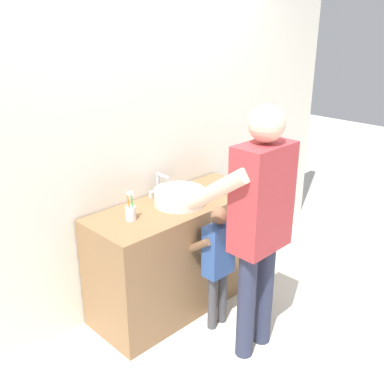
% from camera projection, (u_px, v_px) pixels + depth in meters
% --- Properties ---
extents(ground_plane, '(14.00, 14.00, 0.00)m').
position_uv_depth(ground_plane, '(206.00, 317.00, 3.41)').
color(ground_plane, silver).
extents(back_wall, '(4.40, 0.08, 2.70)m').
position_uv_depth(back_wall, '(147.00, 127.00, 3.32)').
color(back_wall, silver).
rests_on(back_wall, ground).
extents(vanity_cabinet, '(1.38, 0.54, 0.84)m').
position_uv_depth(vanity_cabinet, '(178.00, 254.00, 3.45)').
color(vanity_cabinet, olive).
rests_on(vanity_cabinet, ground).
extents(sink_basin, '(0.37, 0.37, 0.11)m').
position_uv_depth(sink_basin, '(179.00, 197.00, 3.26)').
color(sink_basin, silver).
rests_on(sink_basin, vanity_cabinet).
extents(faucet, '(0.18, 0.14, 0.18)m').
position_uv_depth(faucet, '(159.00, 186.00, 3.40)').
color(faucet, '#B7BABF').
rests_on(faucet, vanity_cabinet).
extents(toothbrush_cup, '(0.07, 0.07, 0.21)m').
position_uv_depth(toothbrush_cup, '(131.00, 212.00, 3.01)').
color(toothbrush_cup, silver).
rests_on(toothbrush_cup, vanity_cabinet).
extents(child_toddler, '(0.29, 0.29, 0.94)m').
position_uv_depth(child_toddler, '(217.00, 257.00, 3.14)').
color(child_toddler, '#47474C').
rests_on(child_toddler, ground).
extents(adult_parent, '(0.52, 0.55, 1.66)m').
position_uv_depth(adult_parent, '(258.00, 213.00, 2.76)').
color(adult_parent, '#2D334C').
rests_on(adult_parent, ground).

